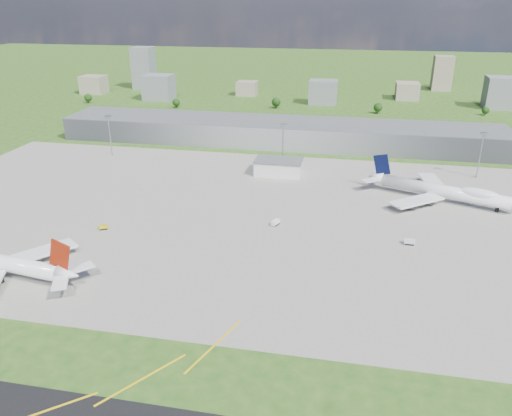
% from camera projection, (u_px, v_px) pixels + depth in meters
% --- Properties ---
extents(ground, '(1400.00, 1400.00, 0.00)m').
position_uv_depth(ground, '(275.00, 149.00, 332.99)').
color(ground, '#264F18').
rests_on(ground, ground).
extents(apron, '(360.00, 190.00, 0.08)m').
position_uv_depth(apron, '(259.00, 215.00, 231.83)').
color(apron, gray).
rests_on(apron, ground).
extents(terminal, '(300.00, 42.00, 15.00)m').
position_uv_depth(terminal, '(279.00, 132.00, 343.61)').
color(terminal, gray).
rests_on(terminal, ground).
extents(ops_building, '(26.00, 16.00, 8.00)m').
position_uv_depth(ops_building, '(279.00, 167.00, 284.48)').
color(ops_building, silver).
rests_on(ops_building, ground).
extents(mast_west, '(3.50, 2.00, 25.90)m').
position_uv_depth(mast_west, '(109.00, 128.00, 312.27)').
color(mast_west, gray).
rests_on(mast_west, ground).
extents(mast_center, '(3.50, 2.00, 25.90)m').
position_uv_depth(mast_center, '(283.00, 137.00, 292.68)').
color(mast_center, gray).
rests_on(mast_center, ground).
extents(mast_east, '(3.50, 2.00, 25.90)m').
position_uv_depth(mast_east, '(482.00, 147.00, 273.09)').
color(mast_east, gray).
rests_on(mast_east, ground).
extents(airliner_red_twin, '(69.04, 53.37, 18.96)m').
position_uv_depth(airliner_red_twin, '(1.00, 263.00, 179.95)').
color(airliner_red_twin, white).
rests_on(airliner_red_twin, ground).
extents(airliner_blue_quad, '(71.86, 54.80, 19.55)m').
position_uv_depth(airliner_blue_quad, '(444.00, 191.00, 245.34)').
color(airliner_blue_quad, white).
rests_on(airliner_blue_quad, ground).
extents(tug_yellow, '(4.40, 3.76, 1.88)m').
position_uv_depth(tug_yellow, '(103.00, 227.00, 217.41)').
color(tug_yellow, '#C6B20B').
rests_on(tug_yellow, ground).
extents(van_white_near, '(3.70, 5.12, 2.41)m').
position_uv_depth(van_white_near, '(275.00, 223.00, 221.21)').
color(van_white_near, white).
rests_on(van_white_near, ground).
extents(van_white_far, '(4.42, 2.22, 2.30)m').
position_uv_depth(van_white_far, '(409.00, 242.00, 203.91)').
color(van_white_far, silver).
rests_on(van_white_far, ground).
extents(bldg_far_w, '(24.00, 20.00, 18.00)m').
position_uv_depth(bldg_far_w, '(94.00, 85.00, 522.21)').
color(bldg_far_w, gray).
rests_on(bldg_far_w, ground).
extents(bldg_w, '(28.00, 22.00, 24.00)m').
position_uv_depth(bldg_w, '(159.00, 87.00, 488.73)').
color(bldg_w, slate).
rests_on(bldg_w, ground).
extents(bldg_cw, '(20.00, 18.00, 14.00)m').
position_uv_depth(bldg_cw, '(247.00, 88.00, 512.57)').
color(bldg_cw, gray).
rests_on(bldg_cw, ground).
extents(bldg_c, '(26.00, 20.00, 22.00)m').
position_uv_depth(bldg_c, '(323.00, 92.00, 469.66)').
color(bldg_c, slate).
rests_on(bldg_c, ground).
extents(bldg_ce, '(22.00, 24.00, 16.00)m').
position_uv_depth(bldg_ce, '(407.00, 91.00, 492.71)').
color(bldg_ce, gray).
rests_on(bldg_ce, ground).
extents(bldg_e, '(30.00, 22.00, 28.00)m').
position_uv_depth(bldg_e, '(502.00, 93.00, 449.02)').
color(bldg_e, slate).
rests_on(bldg_e, ground).
extents(bldg_tall_w, '(22.00, 20.00, 44.00)m').
position_uv_depth(bldg_tall_w, '(144.00, 68.00, 546.15)').
color(bldg_tall_w, slate).
rests_on(bldg_tall_w, ground).
extents(bldg_tall_e, '(20.00, 18.00, 36.00)m').
position_uv_depth(bldg_tall_e, '(442.00, 73.00, 535.88)').
color(bldg_tall_e, gray).
rests_on(bldg_tall_e, ground).
extents(tree_far_w, '(7.20, 7.20, 8.80)m').
position_uv_depth(tree_far_w, '(88.00, 98.00, 474.98)').
color(tree_far_w, '#382314').
rests_on(tree_far_w, ground).
extents(tree_w, '(6.75, 6.75, 8.25)m').
position_uv_depth(tree_w, '(176.00, 103.00, 454.56)').
color(tree_w, '#382314').
rests_on(tree_w, ground).
extents(tree_c, '(8.10, 8.10, 9.90)m').
position_uv_depth(tree_c, '(276.00, 102.00, 451.70)').
color(tree_c, '#382314').
rests_on(tree_c, ground).
extents(tree_e, '(7.65, 7.65, 9.35)m').
position_uv_depth(tree_e, '(378.00, 107.00, 431.28)').
color(tree_e, '#382314').
rests_on(tree_e, ground).
extents(tree_far_e, '(6.30, 6.30, 7.70)m').
position_uv_depth(tree_far_e, '(486.00, 110.00, 424.67)').
color(tree_far_e, '#382314').
rests_on(tree_far_e, ground).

